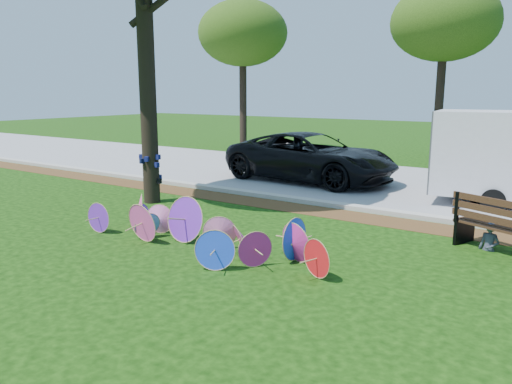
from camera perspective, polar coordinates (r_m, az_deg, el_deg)
ground at (r=9.61m, az=-9.27°, el=-6.90°), size 90.00×90.00×0.00m
mulch_strip at (r=13.11m, az=4.33°, el=-1.80°), size 90.00×1.00×0.01m
curb at (r=13.69m, az=5.79°, el=-1.02°), size 90.00×0.30×0.12m
street at (r=17.40m, az=12.31°, el=1.26°), size 90.00×8.00×0.01m
parasol_pile at (r=9.80m, az=-6.40°, el=-4.17°), size 5.81×1.81×0.96m
black_van at (r=16.99m, az=6.27°, el=3.98°), size 6.05×3.14×1.63m
cargo_trailer at (r=14.67m, az=25.97°, el=4.01°), size 3.35×2.35×2.79m
park_bench at (r=10.40m, az=27.13°, el=-3.56°), size 2.19×1.50×1.07m
person_left at (r=10.49m, az=25.27°, el=-3.32°), size 0.43×0.33×1.05m
bg_trees at (r=21.84m, az=19.58°, el=18.08°), size 22.44×6.66×7.40m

